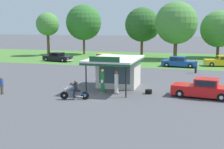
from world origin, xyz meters
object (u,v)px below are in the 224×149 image
object	(u,v)px
parked_car_second_row_spare	(106,59)
parked_car_back_row_right	(223,61)
featured_classic_sedan	(202,89)
bystander_chatting_near_pumps	(2,85)
bystander_standing_back_lot	(196,66)
motorcycle_with_rider	(75,91)
spare_tire_stack	(149,92)
gas_pump_offside	(116,83)
parked_car_back_row_centre_left	(58,57)
gas_pump_nearside	(103,82)
bystander_strolling_foreground	(110,63)
parked_car_back_row_centre	(179,62)

from	to	relation	value
parked_car_second_row_spare	parked_car_back_row_right	world-z (taller)	parked_car_back_row_right
featured_classic_sedan	parked_car_back_row_right	bearing A→B (deg)	81.58
bystander_chatting_near_pumps	bystander_standing_back_lot	world-z (taller)	bystander_standing_back_lot
motorcycle_with_rider	spare_tire_stack	xyz separation A→B (m)	(5.36, 3.62, -0.47)
parked_car_second_row_spare	bystander_standing_back_lot	world-z (taller)	bystander_standing_back_lot
parked_car_back_row_right	gas_pump_offside	bearing A→B (deg)	-115.44
bystander_standing_back_lot	parked_car_back_row_right	bearing A→B (deg)	64.44
bystander_chatting_near_pumps	bystander_standing_back_lot	size ratio (longest dim) A/B	0.89
gas_pump_offside	spare_tire_stack	bearing A→B (deg)	15.48
spare_tire_stack	bystander_standing_back_lot	bearing A→B (deg)	73.60
bystander_chatting_near_pumps	parked_car_back_row_right	bearing A→B (deg)	51.12
parked_car_back_row_centre_left	bystander_standing_back_lot	world-z (taller)	bystander_standing_back_lot
gas_pump_nearside	spare_tire_stack	world-z (taller)	gas_pump_nearside
bystander_standing_back_lot	bystander_strolling_foreground	world-z (taller)	bystander_standing_back_lot
bystander_chatting_near_pumps	bystander_strolling_foreground	xyz separation A→B (m)	(4.65, 17.54, 0.05)
parked_car_back_row_centre_left	spare_tire_stack	xyz separation A→B (m)	(18.30, -19.82, -0.48)
gas_pump_offside	bystander_standing_back_lot	distance (m)	15.24
featured_classic_sedan	parked_car_second_row_spare	world-z (taller)	featured_classic_sedan
parked_car_second_row_spare	bystander_chatting_near_pumps	size ratio (longest dim) A/B	3.61
gas_pump_nearside	parked_car_back_row_centre_left	xyz separation A→B (m)	(-14.36, 20.57, -0.32)
featured_classic_sedan	parked_car_back_row_right	distance (m)	21.14
motorcycle_with_rider	parked_car_back_row_centre_left	distance (m)	26.78
parked_car_back_row_centre	bystander_standing_back_lot	bearing A→B (deg)	-66.16
bystander_strolling_foreground	parked_car_back_row_centre_left	bearing A→B (deg)	151.40
motorcycle_with_rider	parked_car_back_row_centre	world-z (taller)	motorcycle_with_rider
bystander_standing_back_lot	spare_tire_stack	xyz separation A→B (m)	(-3.83, -13.03, -0.70)
gas_pump_nearside	parked_car_second_row_spare	world-z (taller)	gas_pump_nearside
bystander_standing_back_lot	bystander_strolling_foreground	xyz separation A→B (m)	(-11.33, 0.90, -0.06)
motorcycle_with_rider	bystander_chatting_near_pumps	distance (m)	6.79
featured_classic_sedan	parked_car_back_row_centre	bearing A→B (deg)	99.17
motorcycle_with_rider	parked_car_back_row_centre_left	xyz separation A→B (m)	(-12.95, 23.44, 0.00)
spare_tire_stack	parked_car_second_row_spare	bearing A→B (deg)	116.73
parked_car_second_row_spare	parked_car_back_row_right	bearing A→B (deg)	4.83
parked_car_second_row_spare	parked_car_back_row_centre	world-z (taller)	parked_car_second_row_spare
parked_car_back_row_centre	bystander_chatting_near_pumps	size ratio (longest dim) A/B	3.53
parked_car_second_row_spare	parked_car_back_row_centre	distance (m)	11.29
gas_pump_offside	parked_car_back_row_centre	world-z (taller)	gas_pump_offside
motorcycle_with_rider	parked_car_back_row_centre	xyz separation A→B (m)	(6.85, 21.93, 0.02)
parked_car_second_row_spare	parked_car_back_row_centre_left	distance (m)	8.56
gas_pump_offside	parked_car_second_row_spare	distance (m)	21.31
motorcycle_with_rider	spare_tire_stack	bearing A→B (deg)	34.02
bystander_chatting_near_pumps	spare_tire_stack	xyz separation A→B (m)	(12.14, 3.61, -0.59)
bystander_strolling_foreground	bystander_standing_back_lot	bearing A→B (deg)	-4.56
bystander_strolling_foreground	spare_tire_stack	size ratio (longest dim) A/B	2.57
gas_pump_offside	parked_car_back_row_centre	xyz separation A→B (m)	(4.19, 19.07, -0.24)
parked_car_back_row_centre	parked_car_back_row_centre_left	world-z (taller)	parked_car_back_row_centre
parked_car_back_row_centre	bystander_strolling_foreground	world-z (taller)	bystander_strolling_foreground
parked_car_back_row_centre_left	motorcycle_with_rider	bearing A→B (deg)	-61.08
bystander_standing_back_lot	bystander_strolling_foreground	distance (m)	11.36
parked_car_back_row_centre	parked_car_second_row_spare	bearing A→B (deg)	174.69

